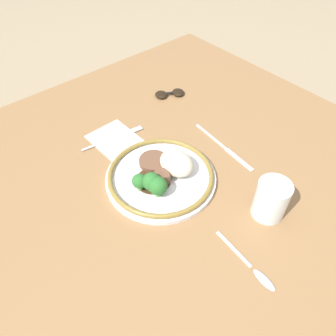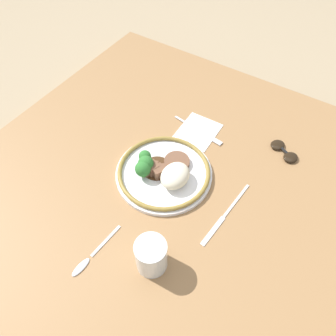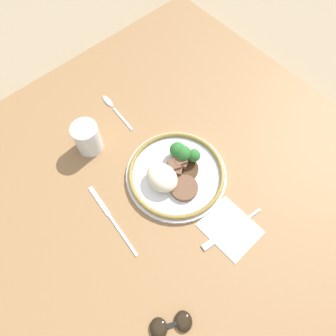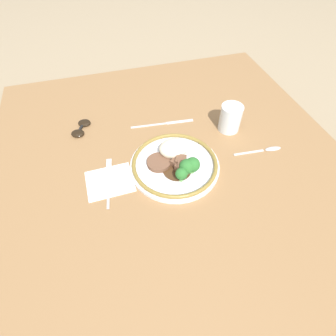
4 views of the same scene
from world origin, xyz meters
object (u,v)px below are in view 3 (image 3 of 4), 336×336
plate (175,172)px  juice_glass (88,139)px  fork (226,232)px  spoon (111,105)px  sunglasses (171,325)px  knife (110,217)px

plate → juice_glass: size_ratio=2.92×
plate → juice_glass: juice_glass is taller
fork → spoon: same height
juice_glass → sunglasses: bearing=164.5°
spoon → sunglasses: bearing=159.2°
knife → sunglasses: size_ratio=2.14×
plate → fork: plate is taller
plate → spoon: 0.31m
fork → knife: (0.22, 0.19, -0.00)m
spoon → fork: bearing=-178.5°
fork → sunglasses: 0.25m
juice_glass → fork: (-0.43, -0.11, -0.04)m
knife → sunglasses: sunglasses is taller
plate → spoon: (0.30, -0.01, -0.02)m
juice_glass → fork: bearing=-166.2°
plate → sunglasses: plate is taller
knife → juice_glass: bearing=-17.3°
sunglasses → juice_glass: bearing=12.0°
knife → plate: bearing=-91.1°
juice_glass → knife: bearing=157.3°
juice_glass → fork: juice_glass is taller
spoon → sunglasses: 0.63m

